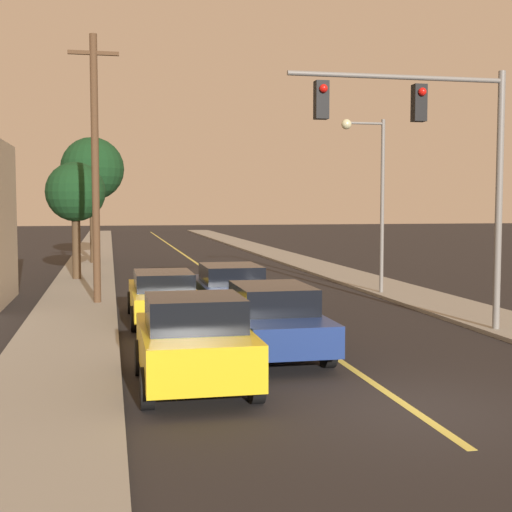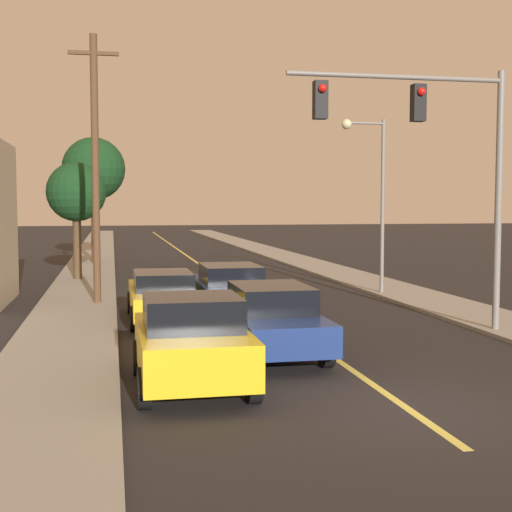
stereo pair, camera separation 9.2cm
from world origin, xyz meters
The scene contains 13 objects.
ground_plane centered at (0.00, 0.00, 0.00)m, with size 200.00×200.00×0.00m, color black.
road_surface centered at (0.00, 36.00, 0.01)m, with size 9.12×80.00×0.01m.
sidewalk_left centered at (-5.81, 36.00, 0.06)m, with size 2.50×80.00×0.12m.
sidewalk_right centered at (5.81, 36.00, 0.06)m, with size 2.50×80.00×0.12m.
car_near_lane_front centered at (-1.28, 4.60, 0.81)m, with size 1.92×4.93×1.56m.
car_near_lane_second centered at (-1.28, 10.06, 0.80)m, with size 1.98×4.92×1.54m.
car_outer_lane_front centered at (-3.28, 2.03, 0.86)m, with size 2.02×3.84×1.70m.
car_outer_lane_second centered at (-3.28, 9.53, 0.75)m, with size 1.91×5.01×1.43m.
traffic_signal_mast centered at (3.18, 5.93, 4.82)m, with size 5.64×0.42×6.53m.
streetlamp_right centered at (4.51, 13.71, 4.17)m, with size 1.63×0.36×6.22m.
utility_pole_left centered at (-5.16, 13.04, 4.58)m, with size 1.60×0.24×8.59m.
tree_left_near centered at (-6.14, 20.76, 3.79)m, with size 2.53×2.53×4.98m.
tree_left_far centered at (-5.60, 29.16, 5.17)m, with size 3.40×3.40×6.79m.
Camera 1 is at (-4.74, -10.57, 3.33)m, focal length 50.00 mm.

